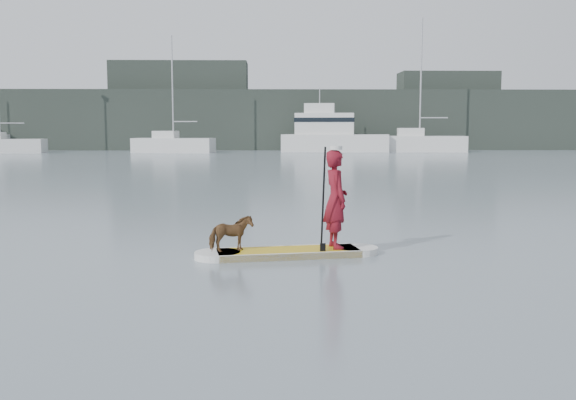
{
  "coord_description": "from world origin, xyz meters",
  "views": [
    {
      "loc": [
        -0.24,
        -13.76,
        2.27
      ],
      "look_at": [
        0.01,
        -2.59,
        1.0
      ],
      "focal_mm": 40.0,
      "sensor_mm": 36.0,
      "label": 1
    }
  ],
  "objects_px": {
    "paddler": "(336,199)",
    "sailboat_e": "(419,142)",
    "dog": "(231,234)",
    "paddleboard": "(288,253)",
    "motor_yacht_a": "(331,134)",
    "sailboat_b": "(0,144)",
    "sailboat_c": "(173,144)"
  },
  "relations": [
    {
      "from": "sailboat_e",
      "to": "paddler",
      "type": "bearing_deg",
      "value": -97.45
    },
    {
      "from": "paddler",
      "to": "sailboat_c",
      "type": "xyz_separation_m",
      "value": [
        -10.22,
        46.98,
        -0.23
      ]
    },
    {
      "from": "dog",
      "to": "sailboat_c",
      "type": "xyz_separation_m",
      "value": [
        -8.37,
        47.28,
        0.34
      ]
    },
    {
      "from": "sailboat_e",
      "to": "paddleboard",
      "type": "bearing_deg",
      "value": -98.35
    },
    {
      "from": "paddleboard",
      "to": "dog",
      "type": "bearing_deg",
      "value": 180.0
    },
    {
      "from": "sailboat_e",
      "to": "motor_yacht_a",
      "type": "height_order",
      "value": "sailboat_e"
    },
    {
      "from": "paddleboard",
      "to": "sailboat_e",
      "type": "height_order",
      "value": "sailboat_e"
    },
    {
      "from": "dog",
      "to": "sailboat_c",
      "type": "bearing_deg",
      "value": -11.65
    },
    {
      "from": "paddleboard",
      "to": "sailboat_c",
      "type": "relative_size",
      "value": 0.31
    },
    {
      "from": "paddler",
      "to": "paddleboard",
      "type": "bearing_deg",
      "value": 86.95
    },
    {
      "from": "sailboat_c",
      "to": "dog",
      "type": "bearing_deg",
      "value": -71.05
    },
    {
      "from": "sailboat_c",
      "to": "sailboat_e",
      "type": "relative_size",
      "value": 0.85
    },
    {
      "from": "paddleboard",
      "to": "sailboat_b",
      "type": "xyz_separation_m",
      "value": [
        -24.68,
        46.65,
        0.72
      ]
    },
    {
      "from": "paddler",
      "to": "dog",
      "type": "height_order",
      "value": "paddler"
    },
    {
      "from": "paddler",
      "to": "dog",
      "type": "bearing_deg",
      "value": 86.95
    },
    {
      "from": "motor_yacht_a",
      "to": "sailboat_e",
      "type": "bearing_deg",
      "value": 3.71
    },
    {
      "from": "dog",
      "to": "sailboat_b",
      "type": "xyz_separation_m",
      "value": [
        -23.69,
        46.81,
        0.35
      ]
    },
    {
      "from": "dog",
      "to": "paddler",
      "type": "bearing_deg",
      "value": -102.26
    },
    {
      "from": "paddler",
      "to": "sailboat_c",
      "type": "height_order",
      "value": "sailboat_c"
    },
    {
      "from": "paddleboard",
      "to": "sailboat_e",
      "type": "distance_m",
      "value": 50.02
    },
    {
      "from": "paddler",
      "to": "motor_yacht_a",
      "type": "relative_size",
      "value": 0.17
    },
    {
      "from": "paddler",
      "to": "dog",
      "type": "xyz_separation_m",
      "value": [
        -1.85,
        -0.31,
        -0.56
      ]
    },
    {
      "from": "paddleboard",
      "to": "motor_yacht_a",
      "type": "height_order",
      "value": "motor_yacht_a"
    },
    {
      "from": "paddler",
      "to": "sailboat_e",
      "type": "xyz_separation_m",
      "value": [
        12.35,
        48.1,
        -0.12
      ]
    },
    {
      "from": "paddleboard",
      "to": "sailboat_b",
      "type": "height_order",
      "value": "sailboat_b"
    },
    {
      "from": "motor_yacht_a",
      "to": "sailboat_c",
      "type": "bearing_deg",
      "value": -165.57
    },
    {
      "from": "dog",
      "to": "sailboat_c",
      "type": "height_order",
      "value": "sailboat_c"
    },
    {
      "from": "paddler",
      "to": "sailboat_e",
      "type": "height_order",
      "value": "sailboat_e"
    },
    {
      "from": "paddleboard",
      "to": "motor_yacht_a",
      "type": "xyz_separation_m",
      "value": [
        5.05,
        48.81,
        1.6
      ]
    },
    {
      "from": "sailboat_b",
      "to": "sailboat_e",
      "type": "distance_m",
      "value": 37.92
    },
    {
      "from": "sailboat_c",
      "to": "motor_yacht_a",
      "type": "distance_m",
      "value": 14.54
    },
    {
      "from": "dog",
      "to": "sailboat_c",
      "type": "relative_size",
      "value": 0.07
    }
  ]
}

